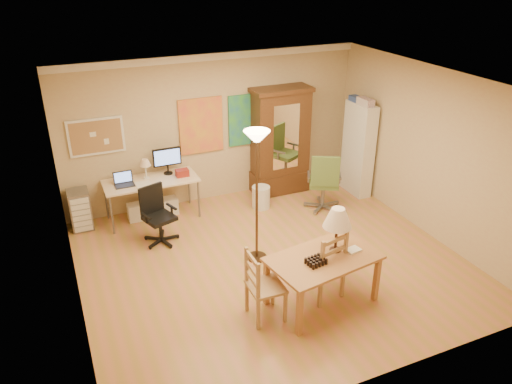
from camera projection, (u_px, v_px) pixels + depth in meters
name	position (u px, v px, depth m)	size (l,w,h in m)	color
floor	(272.00, 262.00, 7.54)	(5.50, 5.50, 0.00)	#AC833D
crown_molding	(212.00, 57.00, 8.42)	(5.50, 0.08, 0.12)	white
corkboard	(96.00, 137.00, 8.18)	(0.90, 0.04, 0.62)	#A97E4F
art_panel_left	(201.00, 126.00, 8.86)	(0.80, 0.04, 1.00)	gold
art_panel_right	(248.00, 120.00, 9.18)	(0.75, 0.04, 0.95)	teal
dining_table	(329.00, 246.00, 6.38)	(1.52, 1.05, 1.32)	#996532
ladder_chair_back	(324.00, 267.00, 6.60)	(0.55, 0.53, 1.01)	#A07649
ladder_chair_left	(263.00, 288.00, 6.22)	(0.44, 0.46, 0.97)	#A07649
torchiere_lamp	(257.00, 159.00, 6.93)	(0.37, 0.37, 2.05)	#402B19
computer_desk	(153.00, 194.00, 8.67)	(1.59, 0.69, 1.20)	beige
office_chair_black	(159.00, 227.00, 7.99)	(0.58, 0.58, 0.94)	black
office_chair_green	(323.00, 194.00, 8.98)	(0.68, 0.68, 1.10)	slate
drawer_cart	(80.00, 210.00, 8.34)	(0.34, 0.41, 0.68)	slate
armoire	(280.00, 148.00, 9.44)	(1.11, 0.53, 2.04)	#3C1B10
bookshelf	(358.00, 149.00, 9.41)	(0.26, 0.70, 1.76)	white
wastebin	(261.00, 197.00, 9.08)	(0.33, 0.33, 0.41)	silver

